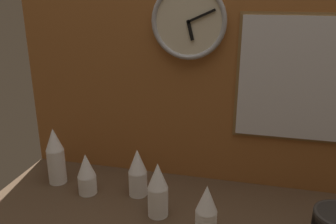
{
  "coord_description": "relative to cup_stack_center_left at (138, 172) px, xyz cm",
  "views": [
    {
      "loc": [
        18.33,
        -114.47,
        79.82
      ],
      "look_at": [
        -10.47,
        4.0,
        37.25
      ],
      "focal_mm": 38.0,
      "sensor_mm": 36.0,
      "label": 1
    }
  ],
  "objects": [
    {
      "name": "ground_plane",
      "position": [
        23.4,
        -5.59,
        -11.98
      ],
      "size": [
        160.0,
        56.0,
        4.0
      ],
      "primitive_type": "cube",
      "color": "#4C3826"
    },
    {
      "name": "wall_tiled_back",
      "position": [
        23.4,
        20.91,
        42.52
      ],
      "size": [
        160.0,
        3.0,
        105.0
      ],
      "color": "#A3602D",
      "rests_on": "ground_plane"
    },
    {
      "name": "cup_stack_center_left",
      "position": [
        0.0,
        0.0,
        0.0
      ],
      "size": [
        7.58,
        7.58,
        19.97
      ],
      "color": "white",
      "rests_on": "ground_plane"
    },
    {
      "name": "cup_stack_center_right",
      "position": [
        29.99,
        -16.14,
        -1.25
      ],
      "size": [
        7.58,
        7.58,
        17.46
      ],
      "color": "white",
      "rests_on": "ground_plane"
    },
    {
      "name": "cup_stack_center",
      "position": [
        11.54,
        -11.54,
        0.63
      ],
      "size": [
        7.58,
        7.58,
        21.22
      ],
      "color": "white",
      "rests_on": "ground_plane"
    },
    {
      "name": "cup_stack_far_left",
      "position": [
        -36.99,
        1.1,
        2.51
      ],
      "size": [
        7.58,
        7.58,
        24.99
      ],
      "color": "white",
      "rests_on": "ground_plane"
    },
    {
      "name": "cup_stack_left",
      "position": [
        -20.53,
        -3.85,
        -1.25
      ],
      "size": [
        7.58,
        7.58,
        17.46
      ],
      "color": "white",
      "rests_on": "ground_plane"
    },
    {
      "name": "wall_clock",
      "position": [
        16.37,
        17.87,
        57.74
      ],
      "size": [
        29.49,
        2.7,
        29.49
      ],
      "color": "beige"
    },
    {
      "name": "menu_board",
      "position": [
        59.62,
        18.76,
        37.03
      ],
      "size": [
        48.22,
        1.32,
        49.57
      ],
      "color": "olive"
    }
  ]
}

